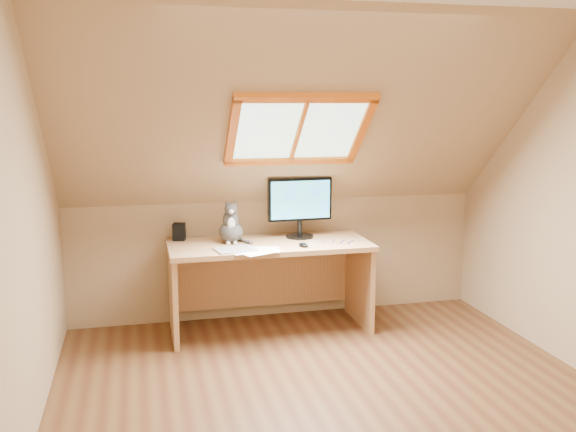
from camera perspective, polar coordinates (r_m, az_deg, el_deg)
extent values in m
plane|color=brown|center=(4.09, 4.61, -16.38)|extent=(3.50, 3.50, 0.00)
cube|color=tan|center=(2.17, 19.58, -7.32)|extent=(3.50, 0.02, 2.40)
cube|color=tan|center=(3.58, -22.79, -0.72)|extent=(0.02, 3.50, 2.40)
cube|color=tan|center=(5.51, -0.93, -3.73)|extent=(3.50, 0.02, 1.00)
cube|color=tan|center=(4.60, 1.14, 8.61)|extent=(3.50, 1.56, 1.41)
cube|color=#B2E0CC|center=(4.67, 0.89, 7.78)|extent=(0.90, 0.53, 0.48)
cube|color=orange|center=(4.67, 0.89, 7.78)|extent=(1.02, 0.64, 0.59)
cube|color=tan|center=(5.08, -1.68, -2.58)|extent=(1.58, 0.69, 0.04)
cube|color=tan|center=(5.08, -10.16, -6.96)|extent=(0.04, 0.62, 0.68)
cube|color=tan|center=(5.37, 6.37, -5.91)|extent=(0.04, 0.62, 0.68)
cube|color=tan|center=(5.47, -2.33, -5.56)|extent=(1.48, 0.03, 0.48)
cylinder|color=black|center=(5.26, 1.04, -1.81)|extent=(0.22, 0.22, 0.02)
cylinder|color=black|center=(5.25, 1.04, -1.04)|extent=(0.04, 0.04, 0.12)
cube|color=black|center=(5.20, 1.05, 1.49)|extent=(0.53, 0.06, 0.35)
cube|color=blue|center=(5.18, 1.14, 1.45)|extent=(0.49, 0.03, 0.31)
ellipsoid|color=#4A4542|center=(5.09, -5.11, -1.42)|extent=(0.21, 0.25, 0.16)
ellipsoid|color=#4A4542|center=(5.06, -5.11, -0.39)|extent=(0.14, 0.14, 0.18)
ellipsoid|color=silver|center=(5.01, -5.07, -0.71)|extent=(0.06, 0.04, 0.10)
ellipsoid|color=#4A4542|center=(5.00, -5.10, 0.65)|extent=(0.11, 0.10, 0.09)
sphere|color=silver|center=(4.96, -5.07, 0.40)|extent=(0.04, 0.04, 0.04)
cone|color=#4A4542|center=(5.01, -5.48, 1.19)|extent=(0.05, 0.05, 0.06)
cone|color=#4A4542|center=(5.01, -4.77, 1.21)|extent=(0.05, 0.05, 0.06)
cube|color=black|center=(5.22, -9.66, -1.40)|extent=(0.11, 0.11, 0.14)
cube|color=#B2B2B7|center=(4.83, -4.69, -2.99)|extent=(0.33, 0.26, 0.01)
ellipsoid|color=black|center=(4.92, 1.37, -2.59)|extent=(0.09, 0.11, 0.03)
cube|color=white|center=(4.80, -3.00, -3.11)|extent=(0.33, 0.27, 0.00)
cube|color=white|center=(4.80, -3.00, -3.10)|extent=(0.32, 0.24, 0.00)
cube|color=white|center=(4.80, -3.00, -3.08)|extent=(0.35, 0.30, 0.00)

